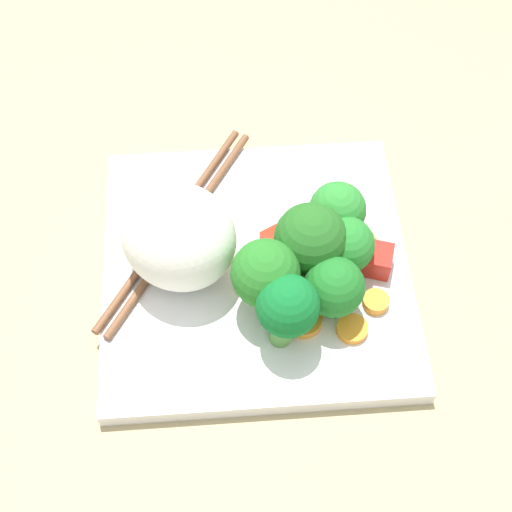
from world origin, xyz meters
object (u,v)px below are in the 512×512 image
square_plate (256,269)px  chopstick_pair (177,226)px  carrot_slice_0 (376,302)px  broccoli_floret_0 (287,308)px  rice_mound (179,234)px

square_plate → chopstick_pair: 7.29cm
square_plate → carrot_slice_0: size_ratio=11.92×
broccoli_floret_0 → chopstick_pair: bearing=-140.1°
chopstick_pair → square_plate: bearing=89.4°
rice_mound → broccoli_floret_0: size_ratio=1.31×
rice_mound → carrot_slice_0: rice_mound is taller
square_plate → chopstick_pair: size_ratio=1.19×
rice_mound → chopstick_pair: rice_mound is taller
rice_mound → carrot_slice_0: bearing=73.9°
rice_mound → carrot_slice_0: 15.69cm
square_plate → rice_mound: bearing=-92.9°
rice_mound → square_plate: bearing=87.1°
square_plate → carrot_slice_0: carrot_slice_0 is taller
square_plate → broccoli_floret_0: (6.31, 2.00, 4.82)cm
square_plate → rice_mound: 7.44cm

